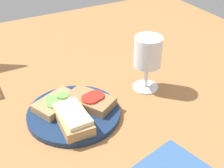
{
  "coord_description": "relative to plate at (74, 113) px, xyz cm",
  "views": [
    {
      "loc": [
        -26.15,
        -51.32,
        49.2
      ],
      "look_at": [
        4.18,
        4.18,
        8.0
      ],
      "focal_mm": 50.0,
      "sensor_mm": 36.0,
      "label": 1
    }
  ],
  "objects": [
    {
      "name": "wooden_table",
      "position": [
        6.51,
        -3.23,
        -2.18
      ],
      "size": [
        140.0,
        140.0,
        3.0
      ],
      "primitive_type": "cube",
      "color": "#9E6B3D",
      "rests_on": "ground"
    },
    {
      "name": "plate",
      "position": [
        0.0,
        0.0,
        0.0
      ],
      "size": [
        21.68,
        21.68,
        1.35
      ],
      "primitive_type": "cylinder",
      "color": "navy",
      "rests_on": "wooden_table"
    },
    {
      "name": "sandwich_with_cucumber",
      "position": [
        -2.74,
        3.63,
        1.69
      ],
      "size": [
        12.24,
        10.23,
        2.25
      ],
      "color": "#A88456",
      "rests_on": "plate"
    },
    {
      "name": "sandwich_with_cheese",
      "position": [
        -1.79,
        -4.19,
        2.25
      ],
      "size": [
        7.03,
        11.86,
        3.35
      ],
      "color": "#A88456",
      "rests_on": "plate"
    },
    {
      "name": "sandwich_with_tomato",
      "position": [
        4.56,
        0.49,
        1.84
      ],
      "size": [
        11.22,
        12.98,
        2.56
      ],
      "color": "#937047",
      "rests_on": "plate"
    },
    {
      "name": "wine_glass",
      "position": [
        21.39,
        1.89,
        9.36
      ],
      "size": [
        7.07,
        7.07,
        14.57
      ],
      "color": "white",
      "rests_on": "wooden_table"
    }
  ]
}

